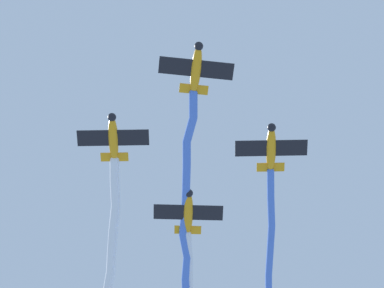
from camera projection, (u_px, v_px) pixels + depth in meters
name	position (u px, v px, depth m)	size (l,w,h in m)	color
airplane_lead	(196.00, 68.00, 74.70)	(5.43, 6.27, 1.69)	orange
smoke_trail_lead	(187.00, 204.00, 80.35)	(19.97, 13.07, 1.37)	#4C75DB
airplane_left_wing	(271.00, 148.00, 77.64)	(5.17, 6.56, 1.69)	orange
airplane_right_wing	(113.00, 138.00, 77.96)	(5.17, 6.56, 1.69)	orange
smoke_trail_right_wing	(110.00, 250.00, 83.45)	(16.50, 13.30, 1.37)	white
airplane_slot	(188.00, 212.00, 80.81)	(5.27, 6.47, 1.69)	orange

